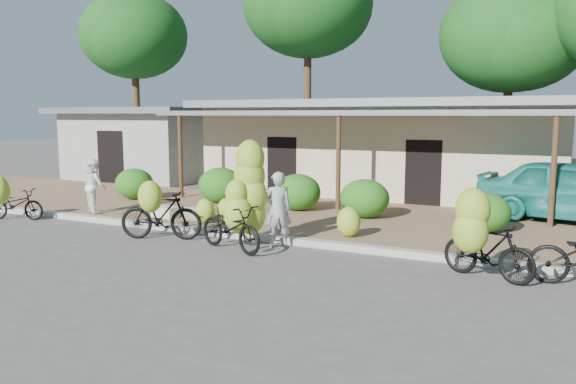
% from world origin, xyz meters
% --- Properties ---
extents(ground, '(100.00, 100.00, 0.00)m').
position_xyz_m(ground, '(0.00, 0.00, 0.00)').
color(ground, '#514E4B').
rests_on(ground, ground).
extents(sidewalk, '(60.00, 6.00, 0.12)m').
position_xyz_m(sidewalk, '(0.00, 5.00, 0.06)').
color(sidewalk, '#8F6C4D').
rests_on(sidewalk, ground).
extents(curb, '(60.00, 0.25, 0.15)m').
position_xyz_m(curb, '(0.00, 2.00, 0.07)').
color(curb, '#A8A399').
rests_on(curb, ground).
extents(shop_main, '(13.00, 8.50, 3.35)m').
position_xyz_m(shop_main, '(0.00, 10.93, 1.72)').
color(shop_main, beige).
rests_on(shop_main, ground).
extents(shop_grey, '(7.00, 6.00, 3.15)m').
position_xyz_m(shop_grey, '(-11.00, 10.99, 1.62)').
color(shop_grey, '#A3A49F').
rests_on(shop_grey, ground).
extents(tree_back_left, '(5.34, 5.23, 8.79)m').
position_xyz_m(tree_back_left, '(-13.69, 13.11, 6.79)').
color(tree_back_left, '#533621').
rests_on(tree_back_left, ground).
extents(tree_far_center, '(6.16, 6.12, 10.42)m').
position_xyz_m(tree_far_center, '(-5.69, 16.11, 8.07)').
color(tree_far_center, '#533621').
rests_on(tree_far_center, ground).
extents(tree_center_right, '(5.84, 5.77, 8.37)m').
position_xyz_m(tree_center_right, '(3.31, 16.61, 6.16)').
color(tree_center_right, '#533621').
rests_on(tree_center_right, ground).
extents(hedge_0, '(1.29, 1.16, 1.00)m').
position_xyz_m(hedge_0, '(-6.68, 5.05, 0.62)').
color(hedge_0, '#245B14').
rests_on(hedge_0, sidewalk).
extents(hedge_1, '(1.42, 1.28, 1.11)m').
position_xyz_m(hedge_1, '(-3.72, 5.62, 0.67)').
color(hedge_1, '#245B14').
rests_on(hedge_1, sidewalk).
extents(hedge_2, '(1.35, 1.21, 1.05)m').
position_xyz_m(hedge_2, '(-0.99, 5.47, 0.64)').
color(hedge_2, '#245B14').
rests_on(hedge_2, sidewalk).
extents(hedge_3, '(1.32, 1.19, 1.03)m').
position_xyz_m(hedge_3, '(1.12, 5.19, 0.64)').
color(hedge_3, '#245B14').
rests_on(hedge_3, sidewalk).
extents(hedge_4, '(1.19, 1.07, 0.93)m').
position_xyz_m(hedge_4, '(4.22, 4.67, 0.59)').
color(hedge_4, '#245B14').
rests_on(hedge_4, sidewalk).
extents(bike_far_left, '(1.72, 1.39, 1.28)m').
position_xyz_m(bike_far_left, '(-7.48, 1.13, 0.54)').
color(bike_far_left, black).
rests_on(bike_far_left, ground).
extents(bike_left, '(1.98, 1.43, 1.44)m').
position_xyz_m(bike_left, '(-2.35, 1.01, 0.64)').
color(bike_left, black).
rests_on(bike_left, ground).
extents(bike_center, '(1.99, 1.47, 2.32)m').
position_xyz_m(bike_center, '(-0.28, 1.16, 0.91)').
color(bike_center, black).
rests_on(bike_center, ground).
extents(bike_right, '(1.76, 1.37, 1.66)m').
position_xyz_m(bike_right, '(4.67, 0.92, 0.71)').
color(bike_right, black).
rests_on(bike_right, ground).
extents(loose_banana_a, '(0.49, 0.42, 0.61)m').
position_xyz_m(loose_banana_a, '(-1.86, 3.05, 0.43)').
color(loose_banana_a, '#AAC130').
rests_on(loose_banana_a, sidewalk).
extents(loose_banana_b, '(0.50, 0.42, 0.62)m').
position_xyz_m(loose_banana_b, '(-2.25, 2.66, 0.43)').
color(loose_banana_b, '#AAC130').
rests_on(loose_banana_b, sidewalk).
extents(loose_banana_c, '(0.55, 0.47, 0.68)m').
position_xyz_m(loose_banana_c, '(1.57, 2.74, 0.46)').
color(loose_banana_c, '#AAC130').
rests_on(loose_banana_c, sidewalk).
extents(sack_near, '(0.93, 0.81, 0.30)m').
position_xyz_m(sack_near, '(-2.70, 3.02, 0.27)').
color(sack_near, silver).
rests_on(sack_near, sidewalk).
extents(sack_far, '(0.80, 0.49, 0.28)m').
position_xyz_m(sack_far, '(-3.72, 2.91, 0.26)').
color(sack_far, silver).
rests_on(sack_far, sidewalk).
extents(vendor, '(0.72, 0.66, 1.65)m').
position_xyz_m(vendor, '(0.37, 1.62, 0.82)').
color(vendor, '#959595').
rests_on(vendor, ground).
extents(bystander, '(0.93, 0.87, 1.51)m').
position_xyz_m(bystander, '(-5.92, 2.60, 0.88)').
color(bystander, white).
rests_on(bystander, sidewalk).
extents(teal_van, '(5.00, 2.76, 1.61)m').
position_xyz_m(teal_van, '(6.09, 7.00, 0.93)').
color(teal_van, '#1C7E71').
rests_on(teal_van, sidewalk).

